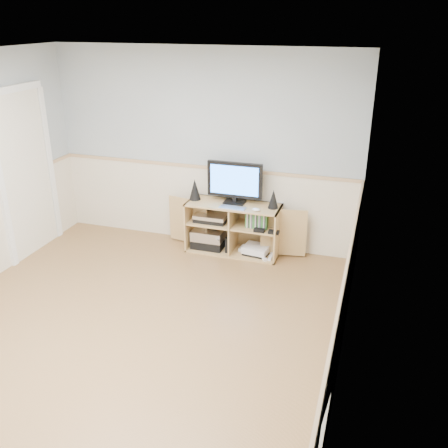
# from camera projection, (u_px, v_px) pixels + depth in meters

# --- Properties ---
(room) EXTENTS (4.04, 4.54, 2.54)m
(room) POSITION_uv_depth(u_px,v_px,m) (118.00, 209.00, 4.47)
(room) COLOR #A27148
(room) RESTS_ON ground
(media_cabinet) EXTENTS (1.83, 0.44, 0.65)m
(media_cabinet) POSITION_uv_depth(u_px,v_px,m) (234.00, 226.00, 6.36)
(media_cabinet) COLOR tan
(media_cabinet) RESTS_ON floor
(monitor) EXTENTS (0.69, 0.18, 0.52)m
(monitor) POSITION_uv_depth(u_px,v_px,m) (235.00, 181.00, 6.12)
(monitor) COLOR black
(monitor) RESTS_ON media_cabinet
(speaker_left) EXTENTS (0.15, 0.15, 0.27)m
(speaker_left) POSITION_uv_depth(u_px,v_px,m) (195.00, 189.00, 6.30)
(speaker_left) COLOR black
(speaker_left) RESTS_ON media_cabinet
(speaker_right) EXTENTS (0.13, 0.13, 0.23)m
(speaker_right) POSITION_uv_depth(u_px,v_px,m) (273.00, 199.00, 6.02)
(speaker_right) COLOR black
(speaker_right) RESTS_ON media_cabinet
(keyboard) EXTENTS (0.33, 0.15, 0.01)m
(keyboard) POSITION_uv_depth(u_px,v_px,m) (232.00, 208.00, 6.06)
(keyboard) COLOR silver
(keyboard) RESTS_ON media_cabinet
(mouse) EXTENTS (0.10, 0.08, 0.04)m
(mouse) POSITION_uv_depth(u_px,v_px,m) (256.00, 210.00, 5.97)
(mouse) COLOR white
(mouse) RESTS_ON media_cabinet
(av_components) EXTENTS (0.50, 0.30, 0.47)m
(av_components) POSITION_uv_depth(u_px,v_px,m) (210.00, 233.00, 6.44)
(av_components) COLOR black
(av_components) RESTS_ON media_cabinet
(game_consoles) EXTENTS (0.46, 0.30, 0.11)m
(game_consoles) POSITION_uv_depth(u_px,v_px,m) (256.00, 250.00, 6.32)
(game_consoles) COLOR white
(game_consoles) RESTS_ON media_cabinet
(game_cases) EXTENTS (0.27, 0.14, 0.19)m
(game_cases) POSITION_uv_depth(u_px,v_px,m) (257.00, 220.00, 6.15)
(game_cases) COLOR #3F8C3F
(game_cases) RESTS_ON media_cabinet
(wall_outlet) EXTENTS (0.12, 0.03, 0.12)m
(wall_outlet) POSITION_uv_depth(u_px,v_px,m) (279.00, 206.00, 6.26)
(wall_outlet) COLOR white
(wall_outlet) RESTS_ON wall_back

